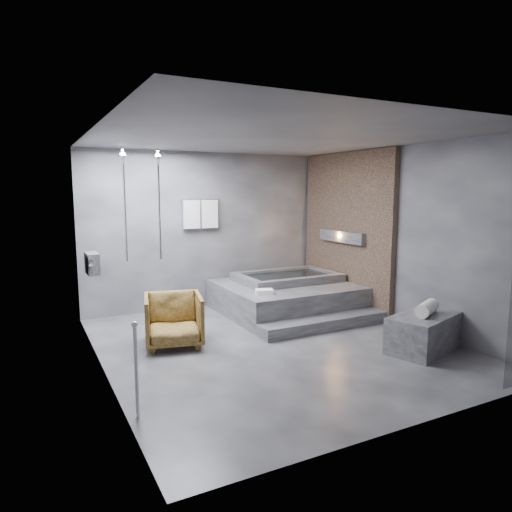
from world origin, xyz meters
TOP-DOWN VIEW (x-y plane):
  - room at (0.40, 0.24)m, footprint 5.00×5.04m
  - tub_deck at (1.05, 1.45)m, footprint 2.20×2.00m
  - tub_step at (1.05, 0.27)m, footprint 2.20×0.36m
  - concrete_bench at (1.67, -1.10)m, footprint 1.21×0.89m
  - driftwood_chair at (-1.24, 0.62)m, footprint 0.93×0.94m
  - rolled_towel at (1.69, -1.11)m, footprint 0.53×0.39m
  - deck_towel at (0.33, 0.91)m, footprint 0.32×0.28m

SIDE VIEW (x-z plane):
  - tub_step at x=1.05m, z-range 0.00..0.18m
  - concrete_bench at x=1.67m, z-range 0.00..0.48m
  - tub_deck at x=1.05m, z-range 0.00..0.50m
  - driftwood_chair at x=-1.24m, z-range 0.00..0.72m
  - deck_towel at x=0.33m, z-range 0.50..0.57m
  - rolled_towel at x=1.69m, z-range 0.48..0.66m
  - room at x=0.40m, z-range 0.32..3.14m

